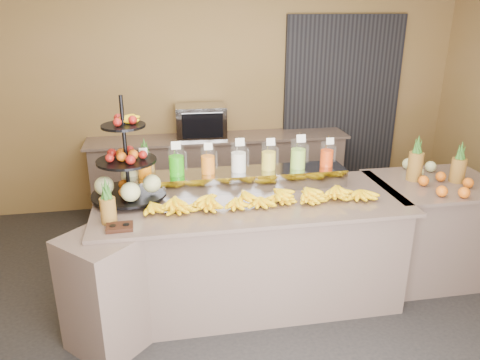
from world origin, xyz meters
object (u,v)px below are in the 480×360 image
object	(u,v)px
right_fruit_pile	(440,176)
oven_warmer	(201,121)
fruit_stand	(133,174)
condiment_caddy	(120,227)
banana_heap	(258,196)
pitcher_tray	(239,179)

from	to	relation	value
right_fruit_pile	oven_warmer	bearing A→B (deg)	134.53
fruit_stand	condiment_caddy	distance (m)	0.58
banana_heap	right_fruit_pile	world-z (taller)	right_fruit_pile
pitcher_tray	oven_warmer	xyz separation A→B (m)	(-0.16, 1.67, 0.12)
fruit_stand	pitcher_tray	bearing A→B (deg)	-13.58
banana_heap	condiment_caddy	size ratio (longest dim) A/B	10.20
pitcher_tray	right_fruit_pile	world-z (taller)	right_fruit_pile
pitcher_tray	condiment_caddy	world-z (taller)	pitcher_tray
condiment_caddy	oven_warmer	xyz separation A→B (m)	(0.80, 2.30, 0.18)
banana_heap	right_fruit_pile	size ratio (longest dim) A/B	3.85
condiment_caddy	right_fruit_pile	distance (m)	2.72
fruit_stand	condiment_caddy	world-z (taller)	fruit_stand
pitcher_tray	fruit_stand	size ratio (longest dim) A/B	2.19
pitcher_tray	fruit_stand	bearing A→B (deg)	-173.73
oven_warmer	fruit_stand	bearing A→B (deg)	-110.52
fruit_stand	banana_heap	bearing A→B (deg)	-35.25
fruit_stand	oven_warmer	xyz separation A→B (m)	(0.72, 1.77, -0.02)
fruit_stand	oven_warmer	size ratio (longest dim) A/B	1.46
banana_heap	pitcher_tray	bearing A→B (deg)	104.56
fruit_stand	right_fruit_pile	size ratio (longest dim) A/B	1.73
oven_warmer	pitcher_tray	bearing A→B (deg)	-83.04
right_fruit_pile	pitcher_tray	bearing A→B (deg)	171.73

